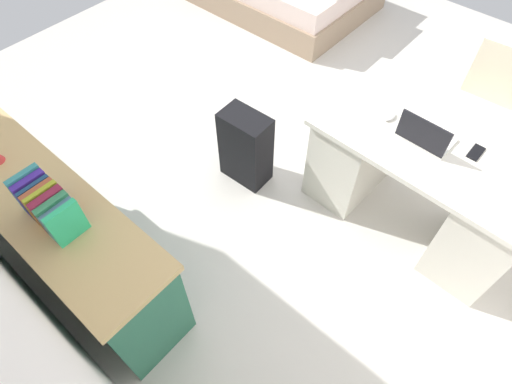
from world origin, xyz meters
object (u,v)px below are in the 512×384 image
(suitcase_black, at_px, (246,148))
(desk, at_px, (415,185))
(credenza, at_px, (62,235))
(cell_phone_near_laptop, at_px, (476,152))
(computer_mouse, at_px, (390,116))
(office_chair, at_px, (478,117))
(laptop, at_px, (425,136))

(suitcase_black, bearing_deg, desk, -161.51)
(credenza, height_order, cell_phone_near_laptop, credenza)
(computer_mouse, bearing_deg, office_chair, -113.47)
(desk, bearing_deg, credenza, 50.65)
(desk, height_order, cell_phone_near_laptop, cell_phone_near_laptop)
(computer_mouse, height_order, cell_phone_near_laptop, computer_mouse)
(laptop, bearing_deg, cell_phone_near_laptop, -156.95)
(desk, relative_size, credenza, 0.81)
(desk, xyz_separation_m, cell_phone_near_laptop, (-0.20, -0.13, 0.36))
(office_chair, xyz_separation_m, laptop, (0.13, 0.86, 0.38))
(suitcase_black, distance_m, laptop, 1.25)
(laptop, bearing_deg, office_chair, -98.26)
(office_chair, bearing_deg, laptop, 81.74)
(desk, height_order, computer_mouse, computer_mouse)
(credenza, relative_size, computer_mouse, 18.00)
(credenza, xyz_separation_m, laptop, (-1.36, -1.77, 0.40))
(laptop, height_order, computer_mouse, laptop)
(desk, relative_size, suitcase_black, 2.39)
(suitcase_black, relative_size, cell_phone_near_laptop, 4.48)
(office_chair, height_order, cell_phone_near_laptop, office_chair)
(office_chair, height_order, laptop, laptop)
(desk, distance_m, laptop, 0.41)
(office_chair, bearing_deg, cell_phone_near_laptop, 101.99)
(laptop, xyz_separation_m, computer_mouse, (0.26, -0.05, -0.03))
(office_chair, relative_size, laptop, 2.97)
(desk, bearing_deg, laptop, -7.72)
(desk, xyz_separation_m, laptop, (0.08, -0.01, 0.41))
(desk, bearing_deg, computer_mouse, -10.11)
(desk, height_order, suitcase_black, desk)
(suitcase_black, bearing_deg, cell_phone_near_laptop, -159.53)
(credenza, distance_m, computer_mouse, 2.16)
(credenza, relative_size, cell_phone_near_laptop, 13.24)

